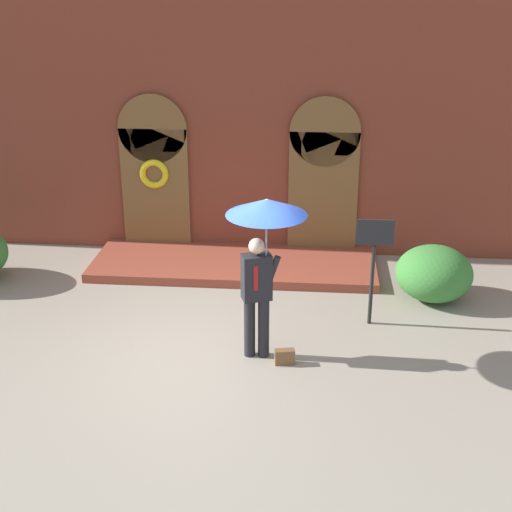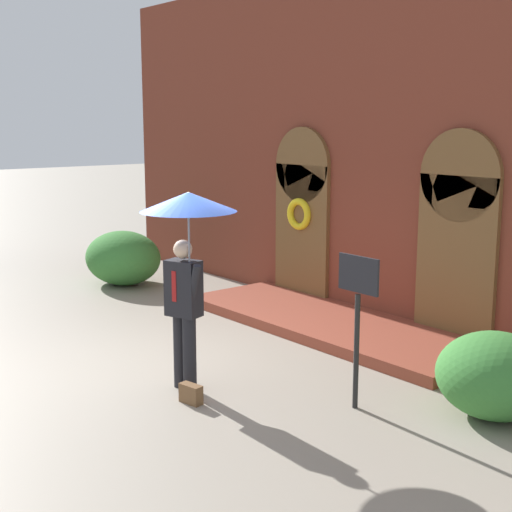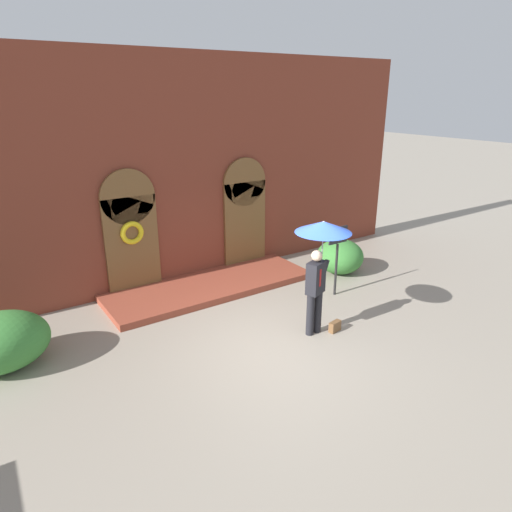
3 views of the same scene
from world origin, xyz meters
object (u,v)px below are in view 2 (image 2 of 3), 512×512
object	(u,v)px
shrub_left	(123,258)
person_with_umbrella	(187,231)
shrub_right	(496,375)
sign_post	(358,306)
handbag	(191,394)

from	to	relation	value
shrub_left	person_with_umbrella	bearing A→B (deg)	-21.39
person_with_umbrella	shrub_right	distance (m)	3.72
sign_post	shrub_right	xyz separation A→B (m)	(1.10, 0.99, -0.70)
person_with_umbrella	sign_post	bearing A→B (deg)	35.93
sign_post	shrub_left	world-z (taller)	sign_post
person_with_umbrella	shrub_right	bearing A→B (deg)	38.51
sign_post	person_with_umbrella	bearing A→B (deg)	-144.07
person_with_umbrella	handbag	world-z (taller)	person_with_umbrella
person_with_umbrella	handbag	distance (m)	1.84
sign_post	shrub_left	xyz separation A→B (m)	(-7.09, 1.02, -0.64)
person_with_umbrella	shrub_left	xyz separation A→B (m)	(-5.52, 2.16, -1.39)
handbag	sign_post	xyz separation A→B (m)	(1.26, 1.34, 1.05)
handbag	shrub_right	bearing A→B (deg)	34.37
person_with_umbrella	shrub_left	world-z (taller)	person_with_umbrella
handbag	person_with_umbrella	bearing A→B (deg)	137.42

